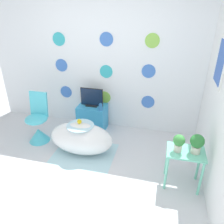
# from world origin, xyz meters

# --- Properties ---
(ground_plane) EXTENTS (12.00, 12.00, 0.00)m
(ground_plane) POSITION_xyz_m (0.00, 0.00, 0.00)
(ground_plane) COLOR silver
(wall_back_dotted) EXTENTS (4.44, 0.05, 2.60)m
(wall_back_dotted) POSITION_xyz_m (-0.00, 1.80, 1.30)
(wall_back_dotted) COLOR white
(wall_back_dotted) RESTS_ON ground_plane
(wall_right) EXTENTS (0.06, 2.78, 2.60)m
(wall_right) POSITION_xyz_m (1.74, 0.89, 1.30)
(wall_right) COLOR white
(wall_right) RESTS_ON ground_plane
(rug) EXTENTS (0.98, 1.00, 0.01)m
(rug) POSITION_xyz_m (-0.07, 0.64, 0.00)
(rug) COLOR silver
(rug) RESTS_ON ground_plane
(bathtub) EXTENTS (1.03, 0.52, 0.52)m
(bathtub) POSITION_xyz_m (-0.13, 0.80, 0.26)
(bathtub) COLOR white
(bathtub) RESTS_ON ground_plane
(rubber_duck) EXTENTS (0.07, 0.08, 0.08)m
(rubber_duck) POSITION_xyz_m (-0.15, 0.82, 0.56)
(rubber_duck) COLOR yellow
(rubber_duck) RESTS_ON bathtub
(chair) EXTENTS (0.38, 0.38, 0.87)m
(chair) POSITION_xyz_m (-0.98, 0.93, 0.28)
(chair) COLOR #4CC6DB
(chair) RESTS_ON ground_plane
(tv_cabinet) EXTENTS (0.52, 0.38, 0.48)m
(tv_cabinet) POSITION_xyz_m (-0.19, 1.55, 0.24)
(tv_cabinet) COLOR #389ED6
(tv_cabinet) RESTS_ON ground_plane
(tv) EXTENTS (0.42, 0.12, 0.34)m
(tv) POSITION_xyz_m (-0.19, 1.56, 0.64)
(tv) COLOR black
(tv) RESTS_ON tv_cabinet
(vase) EXTENTS (0.07, 0.07, 0.13)m
(vase) POSITION_xyz_m (0.02, 1.41, 0.54)
(vase) COLOR #2D72B7
(vase) RESTS_ON tv_cabinet
(side_table) EXTENTS (0.47, 0.34, 0.54)m
(side_table) POSITION_xyz_m (1.43, 0.46, 0.43)
(side_table) COLOR #72D8B7
(side_table) RESTS_ON ground_plane
(potted_plant_left) EXTENTS (0.14, 0.14, 0.23)m
(potted_plant_left) POSITION_xyz_m (1.32, 0.44, 0.67)
(potted_plant_left) COLOR beige
(potted_plant_left) RESTS_ON side_table
(potted_plant_right) EXTENTS (0.17, 0.17, 0.26)m
(potted_plant_right) POSITION_xyz_m (1.53, 0.46, 0.69)
(potted_plant_right) COLOR beige
(potted_plant_right) RESTS_ON side_table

